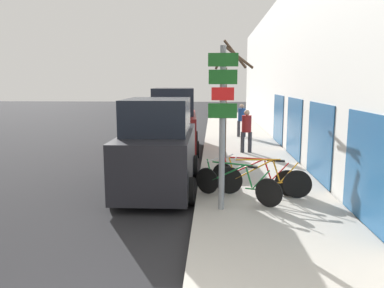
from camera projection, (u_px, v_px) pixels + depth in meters
The scene contains 12 objects.
ground_plane at pixel (178, 154), 14.63m from camera, with size 80.00×80.00×0.00m, color black.
sidewalk_curb at pixel (239, 142), 17.24m from camera, with size 3.20×32.00×0.15m.
building_facade at pixel (281, 72), 16.55m from camera, with size 0.23×32.00×6.50m.
signpost at pixel (222, 122), 7.54m from camera, with size 0.59×0.14×3.34m.
bicycle_0 at pixel (236, 184), 8.39m from camera, with size 1.86×1.29×0.86m.
bicycle_1 at pixel (262, 180), 8.70m from camera, with size 2.20×0.52×0.90m.
bicycle_2 at pixel (254, 177), 9.06m from camera, with size 2.05×0.95×0.85m.
parked_car_0 at pixel (159, 149), 9.65m from camera, with size 1.97×4.18×2.37m.
parked_car_1 at pixel (174, 123), 15.07m from camera, with size 2.17×4.64×2.55m.
pedestrian_near at pixel (247, 128), 14.03m from camera, with size 0.42×0.36×1.61m.
pedestrian_far at pixel (242, 118), 18.13m from camera, with size 0.42×0.35×1.59m.
street_tree at pixel (224, 108), 11.93m from camera, with size 1.25×0.83×3.94m.
Camera 1 is at (1.38, -3.12, 2.77)m, focal length 35.00 mm.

